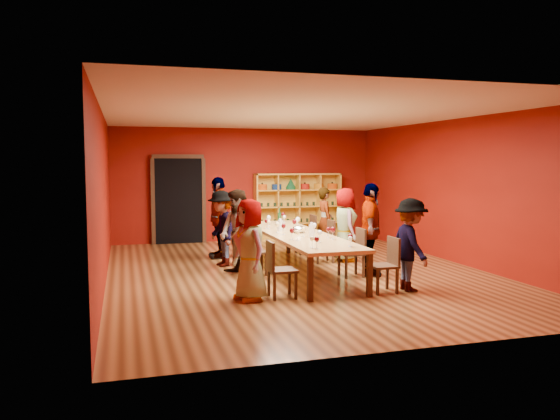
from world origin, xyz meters
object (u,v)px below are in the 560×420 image
object	(u,v)px
shelving_unit	(297,203)
wine_bottle	(279,218)
chair_person_right_0	(387,262)
chair_person_right_3	(326,239)
person_left_0	(250,250)
person_right_1	(371,230)
chair_person_left_0	(277,266)
person_right_4	(325,220)
chair_person_right_1	(355,250)
spittoon_bowl	(299,229)
person_left_2	(238,233)
chair_person_left_3	(239,241)
chair_person_left_2	(251,249)
chair_person_right_4	(309,232)
person_right_0	(411,245)
person_right_3	(345,225)
tasting_table	(297,236)
chair_person_left_4	(231,235)
person_left_4	(219,218)
person_left_3	(222,228)

from	to	relation	value
shelving_unit	wine_bottle	size ratio (longest dim) A/B	7.15
chair_person_right_0	chair_person_right_3	distance (m)	2.76
person_left_0	person_right_1	size ratio (longest dim) A/B	0.90
chair_person_right_0	chair_person_left_0	bearing A→B (deg)	176.35
shelving_unit	person_right_4	distance (m)	2.37
person_left_0	chair_person_right_1	bearing A→B (deg)	102.07
spittoon_bowl	person_left_2	bearing A→B (deg)	-175.58
chair_person_left_0	chair_person_left_3	distance (m)	2.84
shelving_unit	chair_person_left_2	bearing A→B (deg)	-117.99
person_left_0	wine_bottle	bearing A→B (deg)	142.29
chair_person_right_1	chair_person_right_4	size ratio (longest dim) A/B	1.00
chair_person_left_0	person_right_0	xyz separation A→B (m)	(2.24, -0.12, 0.26)
chair_person_left_0	person_right_3	xyz separation A→B (m)	(2.24, 2.64, 0.28)
shelving_unit	chair_person_left_2	xyz separation A→B (m)	(-2.31, -4.34, -0.49)
chair_person_left_0	chair_person_right_1	size ratio (longest dim) A/B	1.00
chair_person_left_2	person_right_1	size ratio (longest dim) A/B	0.52
person_left_0	person_right_1	xyz separation A→B (m)	(2.55, 1.15, 0.08)
spittoon_bowl	wine_bottle	size ratio (longest dim) A/B	0.80
chair_person_left_0	tasting_table	bearing A→B (deg)	63.51
person_left_2	chair_person_right_0	xyz separation A→B (m)	(2.06, -1.92, -0.31)
person_right_0	chair_person_left_4	bearing A→B (deg)	34.25
chair_person_left_0	chair_person_left_3	size ratio (longest dim) A/B	1.00
person_left_2	wine_bottle	xyz separation A→B (m)	(1.30, 1.74, 0.07)
chair_person_right_3	wine_bottle	size ratio (longest dim) A/B	2.65
chair_person_right_0	person_right_1	bearing A→B (deg)	76.63
person_left_4	person_right_4	distance (m)	2.49
tasting_table	chair_person_left_0	xyz separation A→B (m)	(-0.91, -1.83, -0.20)
tasting_table	chair_person_left_4	xyz separation A→B (m)	(-0.91, 1.95, -0.20)
person_right_0	chair_person_left_3	bearing A→B (deg)	41.55
person_right_3	shelving_unit	bearing A→B (deg)	1.45
person_left_4	chair_person_left_4	bearing A→B (deg)	91.07
chair_person_left_3	person_right_3	size ratio (longest dim) A/B	0.57
chair_person_left_0	chair_person_right_0	xyz separation A→B (m)	(1.82, -0.12, 0.00)
chair_person_left_2	person_left_4	distance (m)	2.03
shelving_unit	spittoon_bowl	world-z (taller)	shelving_unit
person_left_0	person_left_3	distance (m)	2.84
spittoon_bowl	person_right_1	bearing A→B (deg)	-32.95
chair_person_left_2	person_left_2	distance (m)	0.39
person_right_4	wine_bottle	world-z (taller)	person_right_4
shelving_unit	chair_person_left_4	size ratio (longest dim) A/B	2.70
chair_person_left_0	chair_person_left_3	xyz separation A→B (m)	(0.00, 2.84, 0.00)
chair_person_right_1	person_left_3	bearing A→B (deg)	142.31
person_right_4	chair_person_right_0	bearing A→B (deg)	177.03
chair_person_left_3	person_right_0	xyz separation A→B (m)	(2.24, -2.95, 0.26)
person_left_0	chair_person_left_4	world-z (taller)	person_left_0
tasting_table	chair_person_left_0	bearing A→B (deg)	-116.49
chair_person_left_3	person_right_0	world-z (taller)	person_right_0
chair_person_right_0	chair_person_right_1	distance (m)	1.27
shelving_unit	chair_person_left_0	distance (m)	6.58
chair_person_right_4	chair_person_left_4	bearing A→B (deg)	-179.91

